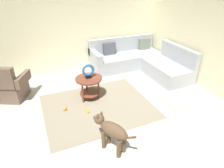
{
  "coord_description": "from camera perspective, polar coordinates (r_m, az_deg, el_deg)",
  "views": [
    {
      "loc": [
        -0.97,
        -2.67,
        2.5
      ],
      "look_at": [
        0.45,
        0.6,
        0.55
      ],
      "focal_mm": 31.24,
      "sensor_mm": 36.0,
      "label": 1
    }
  ],
  "objects": [
    {
      "name": "dog_toy_ball",
      "position": [
        4.31,
        -13.66,
        -7.01
      ],
      "size": [
        0.09,
        0.09,
        0.09
      ],
      "primitive_type": "sphere",
      "color": "orange",
      "rests_on": "ground_plane"
    },
    {
      "name": "dog_toy_rope",
      "position": [
        4.2,
        -7.36,
        -7.71
      ],
      "size": [
        0.07,
        0.18,
        0.05
      ],
      "primitive_type": "cylinder",
      "rotation": [
        0.0,
        1.57,
        1.7
      ],
      "color": "orange",
      "rests_on": "ground_plane"
    },
    {
      "name": "dog_bed_mat",
      "position": [
        4.72,
        20.0,
        -4.61
      ],
      "size": [
        0.8,
        0.6,
        0.09
      ],
      "primitive_type": "cube",
      "color": "beige",
      "rests_on": "ground_plane"
    },
    {
      "name": "armchair",
      "position": [
        5.01,
        -27.92,
        -0.71
      ],
      "size": [
        0.98,
        0.89,
        0.88
      ],
      "rotation": [
        0.0,
        0.0,
        -0.46
      ],
      "color": "brown",
      "rests_on": "ground_plane"
    },
    {
      "name": "torus_sculpture",
      "position": [
        4.3,
        -6.98,
        3.83
      ],
      "size": [
        0.28,
        0.08,
        0.33
      ],
      "color": "black",
      "rests_on": "side_table"
    },
    {
      "name": "wall_back",
      "position": [
        5.81,
        -13.96,
        16.45
      ],
      "size": [
        6.0,
        0.12,
        2.7
      ],
      "primitive_type": "cube",
      "color": "beige",
      "rests_on": "ground_plane"
    },
    {
      "name": "ground_plane",
      "position": [
        3.82,
        -2.68,
        -13.26
      ],
      "size": [
        6.0,
        6.0,
        0.1
      ],
      "primitive_type": "cube",
      "color": "beige"
    },
    {
      "name": "sectional_couch",
      "position": [
        5.97,
        8.16,
        6.63
      ],
      "size": [
        2.2,
        2.25,
        0.88
      ],
      "color": "#9EA3A8",
      "rests_on": "ground_plane"
    },
    {
      "name": "area_rug",
      "position": [
        4.34,
        -4.19,
        -6.5
      ],
      "size": [
        2.3,
        1.9,
        0.01
      ],
      "primitive_type": "cube",
      "color": "gray",
      "rests_on": "ground_plane"
    },
    {
      "name": "side_table",
      "position": [
        4.43,
        -6.76,
        0.37
      ],
      "size": [
        0.6,
        0.6,
        0.54
      ],
      "color": "brown",
      "rests_on": "ground_plane"
    },
    {
      "name": "dog",
      "position": [
        3.16,
        -0.13,
        -13.48
      ],
      "size": [
        0.45,
        0.77,
        0.63
      ],
      "rotation": [
        0.0,
        0.0,
        0.48
      ],
      "color": "brown",
      "rests_on": "ground_plane"
    }
  ]
}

